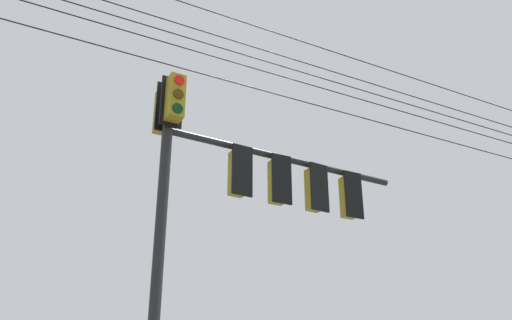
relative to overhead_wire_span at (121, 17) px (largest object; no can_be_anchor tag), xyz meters
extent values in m
cylinder|color=black|center=(1.11, -0.05, -5.16)|extent=(0.20, 0.20, 6.85)
cylinder|color=black|center=(3.77, -0.14, -2.21)|extent=(5.32, 0.32, 0.14)
cube|color=olive|center=(1.12, 0.25, -1.66)|extent=(0.31, 0.31, 0.90)
cube|color=black|center=(1.11, 0.08, -1.66)|extent=(0.44, 0.05, 1.04)
cylinder|color=red|center=(1.12, 0.42, -1.36)|extent=(0.20, 0.04, 0.20)
cylinder|color=#3C2703|center=(1.12, 0.42, -1.66)|extent=(0.20, 0.04, 0.20)
cylinder|color=black|center=(1.12, 0.42, -1.96)|extent=(0.20, 0.04, 0.20)
cube|color=olive|center=(1.10, -0.35, -1.66)|extent=(0.31, 0.31, 0.90)
cube|color=black|center=(1.11, -0.18, -1.66)|extent=(0.44, 0.05, 1.04)
cylinder|color=red|center=(1.09, -0.51, -1.36)|extent=(0.20, 0.04, 0.20)
cylinder|color=#3C2703|center=(1.09, -0.51, -1.66)|extent=(0.20, 0.04, 0.20)
cylinder|color=black|center=(1.09, -0.51, -1.96)|extent=(0.20, 0.04, 0.20)
cube|color=olive|center=(2.61, -0.10, -2.76)|extent=(0.31, 0.31, 0.90)
cube|color=black|center=(2.61, -0.27, -2.76)|extent=(0.44, 0.05, 1.04)
cylinder|color=red|center=(2.62, 0.07, -2.46)|extent=(0.20, 0.04, 0.20)
cylinder|color=#3C2703|center=(2.62, 0.07, -2.76)|extent=(0.20, 0.04, 0.20)
cylinder|color=black|center=(2.62, 0.07, -3.06)|extent=(0.20, 0.04, 0.20)
cube|color=olive|center=(3.51, -0.13, -2.76)|extent=(0.32, 0.32, 0.90)
cube|color=black|center=(3.50, -0.30, -2.76)|extent=(0.44, 0.07, 1.04)
cylinder|color=red|center=(3.53, 0.04, -2.46)|extent=(0.20, 0.05, 0.20)
cylinder|color=#3C2703|center=(3.53, 0.04, -2.76)|extent=(0.20, 0.05, 0.20)
cylinder|color=black|center=(3.53, 0.04, -3.06)|extent=(0.20, 0.05, 0.20)
cube|color=olive|center=(4.42, -0.16, -2.76)|extent=(0.30, 0.30, 0.90)
cube|color=black|center=(4.42, -0.33, -2.76)|extent=(0.44, 0.04, 1.04)
cylinder|color=red|center=(4.42, 0.01, -2.46)|extent=(0.20, 0.03, 0.20)
cylinder|color=#3C2703|center=(4.42, 0.01, -2.76)|extent=(0.20, 0.03, 0.20)
cylinder|color=black|center=(4.42, 0.01, -3.06)|extent=(0.20, 0.03, 0.20)
cube|color=olive|center=(5.32, -0.19, -2.76)|extent=(0.32, 0.32, 0.90)
cube|color=black|center=(5.31, -0.36, -2.76)|extent=(0.44, 0.07, 1.04)
cylinder|color=red|center=(5.33, -0.02, -2.46)|extent=(0.20, 0.05, 0.20)
cylinder|color=#3C2703|center=(5.33, -0.02, -2.76)|extent=(0.20, 0.05, 0.20)
cylinder|color=black|center=(5.33, -0.02, -3.06)|extent=(0.20, 0.05, 0.20)
cylinder|color=black|center=(0.00, 0.00, -0.78)|extent=(24.41, 1.11, 0.38)
cylinder|color=black|center=(0.00, 0.00, -0.29)|extent=(24.41, 1.11, 0.38)
cylinder|color=black|center=(0.00, 0.00, -0.02)|extent=(24.41, 1.11, 0.38)
cylinder|color=black|center=(0.00, 0.00, 0.26)|extent=(24.41, 1.11, 0.38)
camera|label=1|loc=(-2.47, -9.09, -7.12)|focal=40.42mm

